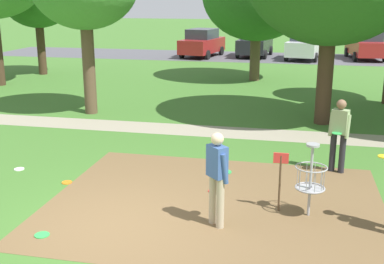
{
  "coord_description": "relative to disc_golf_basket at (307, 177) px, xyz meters",
  "views": [
    {
      "loc": [
        2.99,
        -7.37,
        3.93
      ],
      "look_at": [
        0.79,
        2.86,
        1.0
      ],
      "focal_mm": 45.48,
      "sensor_mm": 36.0,
      "label": 1
    }
  ],
  "objects": [
    {
      "name": "parking_lot_strip",
      "position": [
        -3.3,
        24.25,
        -0.75
      ],
      "size": [
        36.0,
        6.0,
        0.01
      ],
      "primitive_type": "cube",
      "color": "#4C4C51",
      "rests_on": "ground"
    },
    {
      "name": "frisbee_near_basket",
      "position": [
        -4.38,
        -1.78,
        -0.74
      ],
      "size": [
        0.25,
        0.25,
        0.02
      ],
      "primitive_type": "cylinder",
      "color": "green",
      "rests_on": "ground"
    },
    {
      "name": "player_throwing",
      "position": [
        0.72,
        2.52,
        0.21
      ],
      "size": [
        0.5,
        0.45,
        1.71
      ],
      "color": "#232328",
      "rests_on": "ground"
    },
    {
      "name": "frisbee_by_tee",
      "position": [
        -1.84,
        0.75,
        -0.74
      ],
      "size": [
        0.25,
        0.25,
        0.02
      ],
      "primitive_type": "cylinder",
      "color": "red",
      "rests_on": "ground"
    },
    {
      "name": "ground_plane",
      "position": [
        -3.3,
        -1.19,
        -0.75
      ],
      "size": [
        160.0,
        160.0,
        0.0
      ],
      "primitive_type": "plane",
      "color": "#3D6B28"
    },
    {
      "name": "player_foreground_watching",
      "position": [
        -1.54,
        -0.76,
        0.21
      ],
      "size": [
        0.45,
        0.45,
        1.71
      ],
      "color": "tan",
      "rests_on": "ground"
    },
    {
      "name": "disc_golf_basket",
      "position": [
        0.0,
        0.0,
        0.0
      ],
      "size": [
        0.98,
        0.58,
        1.39
      ],
      "color": "#9E9EA3",
      "rests_on": "ground"
    },
    {
      "name": "parked_car_leftmost",
      "position": [
        -6.58,
        23.72,
        0.17
      ],
      "size": [
        2.56,
        4.46,
        1.84
      ],
      "color": "maroon",
      "rests_on": "ground"
    },
    {
      "name": "parked_car_center_right",
      "position": [
        0.14,
        23.75,
        0.17
      ],
      "size": [
        2.51,
        4.45,
        1.84
      ],
      "color": "silver",
      "rests_on": "ground"
    },
    {
      "name": "dirt_tee_pad",
      "position": [
        -1.73,
        0.17,
        -0.75
      ],
      "size": [
        6.49,
        5.22,
        0.01
      ],
      "primitive_type": "cube",
      "color": "brown",
      "rests_on": "ground"
    },
    {
      "name": "frisbee_far_right",
      "position": [
        -5.07,
        0.55,
        -0.74
      ],
      "size": [
        0.22,
        0.22,
        0.02
      ],
      "primitive_type": "cylinder",
      "color": "orange",
      "rests_on": "ground"
    },
    {
      "name": "parked_car_rightmost",
      "position": [
        3.96,
        24.61,
        0.17
      ],
      "size": [
        2.32,
        4.37,
        1.84
      ],
      "color": "maroon",
      "rests_on": "ground"
    },
    {
      "name": "parked_car_center_left",
      "position": [
        -3.13,
        24.58,
        0.17
      ],
      "size": [
        2.25,
        4.34,
        1.84
      ],
      "color": "black",
      "rests_on": "ground"
    },
    {
      "name": "frisbee_far_left",
      "position": [
        -6.55,
        1.1,
        -0.74
      ],
      "size": [
        0.23,
        0.23,
        0.02
      ],
      "primitive_type": "cylinder",
      "color": "white",
      "rests_on": "ground"
    },
    {
      "name": "gravel_path",
      "position": [
        -3.3,
        5.35,
        -0.75
      ],
      "size": [
        40.0,
        1.26,
        0.0
      ],
      "primitive_type": "cube",
      "color": "gray",
      "rests_on": "ground"
    }
  ]
}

